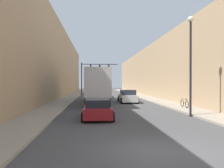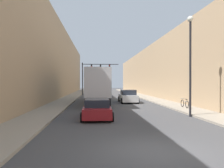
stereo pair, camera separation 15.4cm
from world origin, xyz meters
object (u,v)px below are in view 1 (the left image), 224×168
object	(u,v)px
suv_car	(128,96)
traffic_signal_gantry	(91,72)
sedan_car	(98,109)
semi_truck	(97,85)
street_lamp	(191,53)
parked_bicycle	(185,103)

from	to	relation	value
suv_car	traffic_signal_gantry	world-z (taller)	traffic_signal_gantry
sedan_car	traffic_signal_gantry	size ratio (longest dim) A/B	0.60
semi_truck	sedan_car	world-z (taller)	semi_truck
sedan_car	street_lamp	world-z (taller)	street_lamp
street_lamp	suv_car	bearing A→B (deg)	103.81
suv_car	semi_truck	bearing A→B (deg)	-177.13
sedan_car	suv_car	distance (m)	12.65
semi_truck	traffic_signal_gantry	world-z (taller)	traffic_signal_gantry
semi_truck	parked_bicycle	xyz separation A→B (m)	(8.35, -7.05, -1.74)
suv_car	parked_bicycle	distance (m)	8.49
street_lamp	parked_bicycle	size ratio (longest dim) A/B	4.11
semi_truck	parked_bicycle	distance (m)	11.07
traffic_signal_gantry	semi_truck	bearing A→B (deg)	-87.16
traffic_signal_gantry	sedan_car	bearing A→B (deg)	-88.51
semi_truck	parked_bicycle	world-z (taller)	semi_truck
suv_car	parked_bicycle	size ratio (longest dim) A/B	2.44
traffic_signal_gantry	suv_car	bearing A→B (deg)	-74.35
parked_bicycle	suv_car	bearing A→B (deg)	121.36
suv_car	parked_bicycle	bearing A→B (deg)	-58.64
traffic_signal_gantry	street_lamp	world-z (taller)	street_lamp
semi_truck	traffic_signal_gantry	distance (m)	17.52
suv_car	parked_bicycle	world-z (taller)	suv_car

